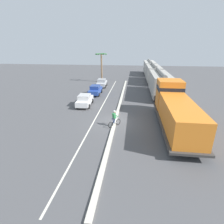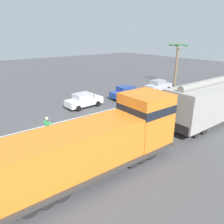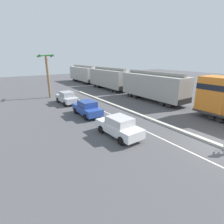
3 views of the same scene
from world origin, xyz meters
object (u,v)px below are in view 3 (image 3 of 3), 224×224
(parked_car_white, at_px, (119,126))
(hopper_car_middle, at_px, (109,78))
(hopper_car_trailing, at_px, (83,74))
(parked_car_blue, at_px, (87,108))
(hopper_car_lead, at_px, (153,86))
(palm_tree_near, at_px, (47,67))
(parked_car_silver, at_px, (67,98))

(parked_car_white, bearing_deg, hopper_car_middle, 59.12)
(hopper_car_middle, height_order, parked_car_white, hopper_car_middle)
(hopper_car_trailing, distance_m, parked_car_blue, 26.39)
(parked_car_blue, bearing_deg, hopper_car_middle, 48.83)
(hopper_car_lead, height_order, hopper_car_middle, same)
(hopper_car_lead, relative_size, hopper_car_middle, 1.00)
(hopper_car_middle, relative_size, parked_car_white, 2.48)
(hopper_car_lead, bearing_deg, parked_car_blue, -175.67)
(parked_car_blue, height_order, palm_tree_near, palm_tree_near)
(hopper_car_trailing, xyz_separation_m, parked_car_blue, (-10.86, -24.02, -1.26))
(hopper_car_trailing, distance_m, palm_tree_near, 17.60)
(hopper_car_middle, height_order, hopper_car_trailing, same)
(parked_car_blue, bearing_deg, palm_tree_near, 94.71)
(hopper_car_trailing, relative_size, parked_car_white, 2.48)
(parked_car_white, bearing_deg, parked_car_blue, 87.98)
(hopper_car_middle, relative_size, hopper_car_trailing, 1.00)
(parked_car_blue, distance_m, palm_tree_near, 11.86)
(parked_car_silver, bearing_deg, parked_car_blue, -90.03)
(hopper_car_lead, distance_m, parked_car_blue, 10.97)
(hopper_car_trailing, xyz_separation_m, parked_car_white, (-11.08, -30.12, -1.26))
(parked_car_white, distance_m, palm_tree_near, 17.72)
(hopper_car_middle, bearing_deg, parked_car_white, -120.88)
(parked_car_blue, bearing_deg, parked_car_silver, 89.97)
(parked_car_silver, height_order, palm_tree_near, palm_tree_near)
(hopper_car_middle, height_order, palm_tree_near, palm_tree_near)
(hopper_car_trailing, bearing_deg, hopper_car_middle, -90.00)
(parked_car_white, distance_m, parked_car_blue, 6.10)
(hopper_car_lead, bearing_deg, parked_car_white, -148.01)
(parked_car_white, height_order, palm_tree_near, palm_tree_near)
(parked_car_silver, bearing_deg, hopper_car_middle, 29.86)
(hopper_car_trailing, bearing_deg, parked_car_blue, -114.33)
(hopper_car_lead, relative_size, parked_car_silver, 2.49)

